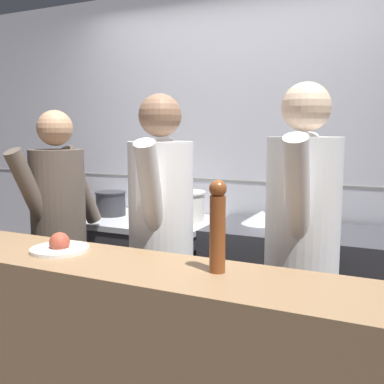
# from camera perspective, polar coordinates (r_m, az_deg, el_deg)

# --- Properties ---
(wall_back_tiled) EXTENTS (8.00, 0.06, 2.60)m
(wall_back_tiled) POSITION_cam_1_polar(r_m,az_deg,el_deg) (3.43, 5.14, 4.00)
(wall_back_tiled) COLOR silver
(wall_back_tiled) RESTS_ON ground_plane
(oven_range) EXTENTS (1.10, 0.71, 0.88)m
(oven_range) POSITION_cam_1_polar(r_m,az_deg,el_deg) (3.49, -6.41, -10.41)
(oven_range) COLOR #38383D
(oven_range) RESTS_ON ground_plane
(prep_counter) EXTENTS (1.18, 0.65, 0.90)m
(prep_counter) POSITION_cam_1_polar(r_m,az_deg,el_deg) (3.06, 13.51, -12.98)
(prep_counter) COLOR #38383D
(prep_counter) RESTS_ON ground_plane
(pass_counter) EXTENTS (2.85, 0.45, 0.97)m
(pass_counter) POSITION_cam_1_polar(r_m,az_deg,el_deg) (2.18, -10.27, -20.93)
(pass_counter) COLOR #93704C
(pass_counter) RESTS_ON ground_plane
(stock_pot) EXTENTS (0.24, 0.24, 0.18)m
(stock_pot) POSITION_cam_1_polar(r_m,az_deg,el_deg) (3.52, -10.28, -1.35)
(stock_pot) COLOR #2D2D33
(stock_pot) RESTS_ON oven_range
(sauce_pot) EXTENTS (0.35, 0.35, 0.21)m
(sauce_pot) POSITION_cam_1_polar(r_m,az_deg,el_deg) (3.24, -1.34, -1.70)
(sauce_pot) COLOR beige
(sauce_pot) RESTS_ON oven_range
(mixing_bowl_steel) EXTENTS (0.28, 0.28, 0.09)m
(mixing_bowl_steel) POSITION_cam_1_polar(r_m,az_deg,el_deg) (3.05, 8.87, -3.18)
(mixing_bowl_steel) COLOR #B7BABF
(mixing_bowl_steel) RESTS_ON prep_counter
(plated_dish_main) EXTENTS (0.27, 0.27, 0.09)m
(plated_dish_main) POSITION_cam_1_polar(r_m,az_deg,el_deg) (2.19, -16.45, -6.66)
(plated_dish_main) COLOR white
(plated_dish_main) RESTS_ON pass_counter
(pepper_mill) EXTENTS (0.07, 0.07, 0.37)m
(pepper_mill) POSITION_cam_1_polar(r_m,az_deg,el_deg) (1.76, 3.27, -4.15)
(pepper_mill) COLOR brown
(pepper_mill) RESTS_ON pass_counter
(chef_head_cook) EXTENTS (0.37, 0.72, 1.65)m
(chef_head_cook) POSITION_cam_1_polar(r_m,az_deg,el_deg) (2.95, -16.55, -4.39)
(chef_head_cook) COLOR black
(chef_head_cook) RESTS_ON ground_plane
(chef_sous) EXTENTS (0.43, 0.74, 1.72)m
(chef_sous) POSITION_cam_1_polar(r_m,az_deg,el_deg) (2.46, -3.93, -5.60)
(chef_sous) COLOR black
(chef_sous) RESTS_ON ground_plane
(chef_line) EXTENTS (0.38, 0.77, 1.75)m
(chef_line) POSITION_cam_1_polar(r_m,az_deg,el_deg) (2.26, 13.75, -6.52)
(chef_line) COLOR black
(chef_line) RESTS_ON ground_plane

